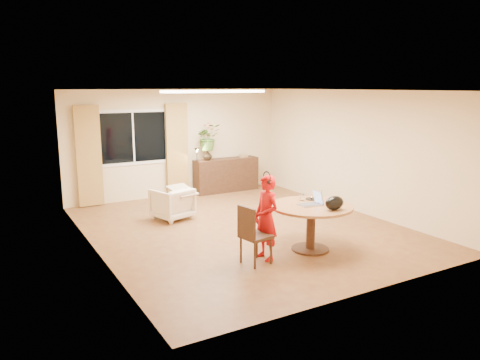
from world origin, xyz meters
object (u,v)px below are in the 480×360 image
Objects in this scene: child at (266,218)px; armchair at (172,203)px; dining_table at (311,215)px; dining_chair at (256,234)px; sideboard at (226,175)px.

child is 2.90m from armchair.
dining_table is at bearing 83.42° from child.
dining_chair is 0.33m from child.
child is (-0.86, 0.03, 0.07)m from dining_table.
child is at bearing 81.80° from armchair.
dining_chair is 0.54× the size of sideboard.
armchair is (-0.20, 2.94, -0.14)m from dining_chair.
dining_table is at bearing -100.67° from sideboard.
armchair is (-0.44, 2.85, -0.34)m from child.
child is at bearing 177.97° from dining_table.
sideboard is at bearing 79.33° from dining_table.
child reaches higher than dining_table.
child is at bearing -110.68° from sideboard.
dining_chair is 5.05m from sideboard.
armchair is (-1.30, 2.88, -0.28)m from dining_table.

